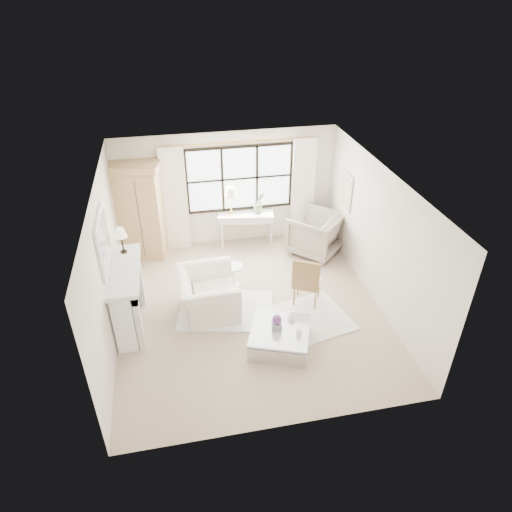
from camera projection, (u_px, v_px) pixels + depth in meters
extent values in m
plane|color=tan|center=(250.00, 309.00, 8.96)|extent=(5.50, 5.50, 0.00)
plane|color=white|center=(249.00, 181.00, 7.51)|extent=(5.50, 5.50, 0.00)
plane|color=white|center=(227.00, 189.00, 10.51)|extent=(5.00, 0.00, 5.00)
plane|color=beige|center=(288.00, 359.00, 5.96)|extent=(5.00, 0.00, 5.00)
plane|color=beige|center=(106.00, 266.00, 7.81)|extent=(0.00, 5.50, 5.50)
plane|color=beige|center=(378.00, 237.00, 8.65)|extent=(0.00, 5.50, 5.50)
cube|color=silver|center=(240.00, 178.00, 10.41)|extent=(2.40, 0.02, 1.50)
cylinder|color=#AE7F3C|center=(239.00, 142.00, 9.89)|extent=(3.30, 0.04, 0.04)
cube|color=white|center=(175.00, 200.00, 10.28)|extent=(0.55, 0.10, 2.47)
cube|color=white|center=(303.00, 189.00, 10.79)|extent=(0.55, 0.10, 2.47)
cube|color=silver|center=(126.00, 300.00, 8.26)|extent=(0.34, 1.50, 1.18)
cube|color=#AEAEB5|center=(136.00, 301.00, 8.32)|extent=(0.03, 1.22, 0.97)
cube|color=black|center=(138.00, 310.00, 8.43)|extent=(0.06, 0.52, 0.50)
cube|color=silver|center=(122.00, 271.00, 7.92)|extent=(0.58, 1.66, 0.08)
cube|color=white|center=(103.00, 241.00, 7.55)|extent=(0.05, 1.15, 0.95)
cube|color=silver|center=(105.00, 241.00, 7.56)|extent=(0.02, 1.00, 0.80)
cube|color=silver|center=(346.00, 191.00, 9.95)|extent=(0.04, 0.62, 0.82)
cube|color=#BFB394|center=(345.00, 191.00, 9.94)|extent=(0.01, 0.52, 0.72)
cylinder|color=black|center=(124.00, 252.00, 8.35)|extent=(0.12, 0.12, 0.03)
cylinder|color=black|center=(122.00, 244.00, 8.26)|extent=(0.03, 0.03, 0.30)
cone|color=#FCEDCE|center=(120.00, 232.00, 8.13)|extent=(0.22, 0.22, 0.18)
cube|color=tan|center=(140.00, 213.00, 10.13)|extent=(1.11, 0.81, 2.10)
cube|color=tan|center=(133.00, 166.00, 9.53)|extent=(1.25, 0.94, 0.14)
cube|color=white|center=(246.00, 218.00, 10.75)|extent=(1.29, 0.61, 0.14)
cube|color=white|center=(246.00, 215.00, 10.70)|extent=(1.36, 0.66, 0.06)
cylinder|color=gold|center=(231.00, 214.00, 10.63)|extent=(0.14, 0.14, 0.03)
cylinder|color=gold|center=(231.00, 204.00, 10.50)|extent=(0.02, 0.02, 0.46)
cone|color=#F2E9C5|center=(230.00, 192.00, 10.32)|extent=(0.28, 0.28, 0.22)
imported|color=#5B774F|center=(259.00, 202.00, 10.59)|extent=(0.31, 0.26, 0.52)
cylinder|color=white|center=(234.00, 285.00, 9.60)|extent=(0.26, 0.26, 0.03)
cylinder|color=white|center=(233.00, 276.00, 9.48)|extent=(0.06, 0.06, 0.44)
cylinder|color=white|center=(233.00, 266.00, 9.35)|extent=(0.40, 0.40, 0.03)
cube|color=white|center=(226.00, 310.00, 8.91)|extent=(2.04, 1.65, 0.03)
cube|color=white|center=(303.00, 321.00, 8.64)|extent=(1.94, 1.61, 0.03)
imported|color=white|center=(208.00, 294.00, 8.72)|extent=(1.11, 1.27, 0.81)
imported|color=gray|center=(315.00, 234.00, 10.51)|extent=(1.49, 1.49, 0.97)
cube|color=white|center=(307.00, 283.00, 8.91)|extent=(0.64, 0.63, 0.07)
cube|color=olive|center=(306.00, 276.00, 8.55)|extent=(0.45, 0.27, 0.60)
cube|color=silver|center=(280.00, 339.00, 8.01)|extent=(1.29, 1.29, 0.32)
cube|color=silver|center=(280.00, 330.00, 7.91)|extent=(1.29, 1.29, 0.04)
cube|color=slate|center=(277.00, 326.00, 7.88)|extent=(0.20, 0.20, 0.13)
sphere|color=#5F2F75|center=(277.00, 319.00, 7.80)|extent=(0.16, 0.16, 0.16)
cylinder|color=silver|center=(299.00, 332.00, 7.75)|extent=(0.09, 0.09, 0.12)
imported|color=silver|center=(291.00, 317.00, 8.07)|extent=(0.15, 0.15, 0.14)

